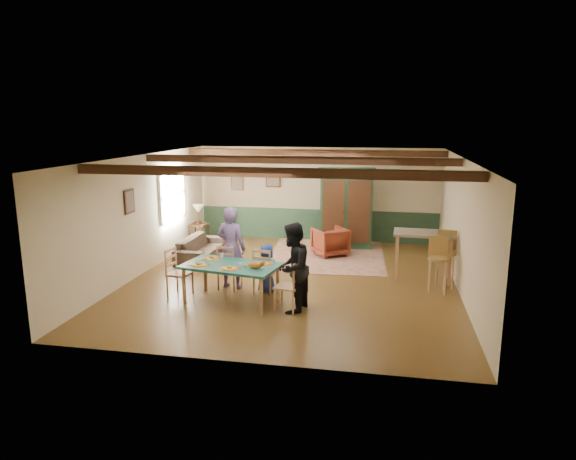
% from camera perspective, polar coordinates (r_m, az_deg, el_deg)
% --- Properties ---
extents(floor, '(8.00, 8.00, 0.00)m').
position_cam_1_polar(floor, '(11.40, 0.54, -5.58)').
color(floor, '#4F3516').
rests_on(floor, ground).
extents(wall_back, '(7.00, 0.02, 2.70)m').
position_cam_1_polar(wall_back, '(14.96, 3.26, 4.00)').
color(wall_back, beige).
rests_on(wall_back, floor).
extents(wall_left, '(0.02, 8.00, 2.70)m').
position_cam_1_polar(wall_left, '(12.16, -15.91, 1.65)').
color(wall_left, beige).
rests_on(wall_left, floor).
extents(wall_right, '(0.02, 8.00, 2.70)m').
position_cam_1_polar(wall_right, '(11.01, 18.79, 0.39)').
color(wall_right, beige).
rests_on(wall_right, floor).
extents(ceiling, '(7.00, 8.00, 0.02)m').
position_cam_1_polar(ceiling, '(10.88, 0.57, 8.09)').
color(ceiling, silver).
rests_on(ceiling, wall_back).
extents(wainscot_back, '(6.95, 0.03, 0.90)m').
position_cam_1_polar(wainscot_back, '(15.09, 3.21, 0.61)').
color(wainscot_back, '#1D3625').
rests_on(wainscot_back, floor).
extents(ceiling_beam_front, '(6.95, 0.16, 0.16)m').
position_cam_1_polar(ceiling_beam_front, '(8.64, -2.13, 6.41)').
color(ceiling_beam_front, black).
rests_on(ceiling_beam_front, ceiling).
extents(ceiling_beam_mid, '(6.95, 0.16, 0.16)m').
position_cam_1_polar(ceiling_beam_mid, '(11.28, 0.93, 7.78)').
color(ceiling_beam_mid, black).
rests_on(ceiling_beam_mid, ceiling).
extents(ceiling_beam_back, '(6.95, 0.16, 0.16)m').
position_cam_1_polar(ceiling_beam_back, '(13.84, 2.78, 8.59)').
color(ceiling_beam_back, black).
rests_on(ceiling_beam_back, ceiling).
extents(window_left, '(0.06, 1.60, 1.30)m').
position_cam_1_polar(window_left, '(13.64, -12.68, 3.77)').
color(window_left, white).
rests_on(window_left, wall_left).
extents(picture_left_wall, '(0.04, 0.42, 0.52)m').
position_cam_1_polar(picture_left_wall, '(11.56, -17.21, 3.05)').
color(picture_left_wall, gray).
rests_on(picture_left_wall, wall_left).
extents(picture_back_a, '(0.45, 0.04, 0.55)m').
position_cam_1_polar(picture_back_a, '(15.09, -1.66, 5.81)').
color(picture_back_a, gray).
rests_on(picture_back_a, wall_back).
extents(picture_back_b, '(0.38, 0.04, 0.48)m').
position_cam_1_polar(picture_back_b, '(15.38, -5.68, 5.32)').
color(picture_back_b, gray).
rests_on(picture_back_b, wall_back).
extents(dining_table, '(1.96, 1.31, 0.76)m').
position_cam_1_polar(dining_table, '(10.00, -6.31, -5.94)').
color(dining_table, '#1A554B').
rests_on(dining_table, floor).
extents(dining_chair_far_left, '(0.49, 0.51, 0.96)m').
position_cam_1_polar(dining_chair_far_left, '(10.76, -6.48, -4.07)').
color(dining_chair_far_left, tan).
rests_on(dining_chair_far_left, floor).
extents(dining_chair_far_right, '(0.49, 0.51, 0.96)m').
position_cam_1_polar(dining_chair_far_right, '(10.43, -2.53, -4.53)').
color(dining_chair_far_right, tan).
rests_on(dining_chair_far_right, floor).
extents(dining_chair_end_left, '(0.51, 0.49, 0.96)m').
position_cam_1_polar(dining_chair_end_left, '(10.53, -11.96, -4.63)').
color(dining_chair_end_left, tan).
rests_on(dining_chair_end_left, floor).
extents(dining_chair_end_right, '(0.51, 0.49, 0.96)m').
position_cam_1_polar(dining_chair_end_right, '(9.52, -0.07, -6.18)').
color(dining_chair_end_right, tan).
rests_on(dining_chair_end_right, floor).
extents(person_man, '(0.70, 0.52, 1.74)m').
position_cam_1_polar(person_man, '(10.73, -6.33, -1.96)').
color(person_man, slate).
rests_on(person_man, floor).
extents(person_woman, '(0.76, 0.91, 1.66)m').
position_cam_1_polar(person_woman, '(9.38, 0.50, -4.21)').
color(person_woman, black).
rests_on(person_woman, floor).
extents(person_child, '(0.54, 0.40, 1.01)m').
position_cam_1_polar(person_child, '(10.49, -2.36, -4.27)').
color(person_child, navy).
rests_on(person_child, floor).
extents(cat, '(0.38, 0.20, 0.18)m').
position_cam_1_polar(cat, '(9.55, -3.69, -3.84)').
color(cat, orange).
rests_on(cat, dining_table).
extents(place_setting_near_left, '(0.45, 0.37, 0.11)m').
position_cam_1_polar(place_setting_near_left, '(9.93, -9.89, -3.59)').
color(place_setting_near_left, gold).
rests_on(place_setting_near_left, dining_table).
extents(place_setting_near_center, '(0.45, 0.37, 0.11)m').
position_cam_1_polar(place_setting_near_center, '(9.62, -6.52, -4.00)').
color(place_setting_near_center, gold).
rests_on(place_setting_near_center, dining_table).
extents(place_setting_far_left, '(0.45, 0.37, 0.11)m').
position_cam_1_polar(place_setting_far_left, '(10.35, -8.47, -2.89)').
color(place_setting_far_left, gold).
rests_on(place_setting_far_left, dining_table).
extents(place_setting_far_right, '(0.45, 0.37, 0.11)m').
position_cam_1_polar(place_setting_far_right, '(9.86, -2.83, -3.52)').
color(place_setting_far_right, gold).
rests_on(place_setting_far_right, dining_table).
extents(area_rug, '(3.15, 3.67, 0.01)m').
position_cam_1_polar(area_rug, '(13.47, 4.29, -2.78)').
color(area_rug, tan).
rests_on(area_rug, floor).
extents(armoire, '(1.60, 0.76, 2.19)m').
position_cam_1_polar(armoire, '(14.12, 6.46, 2.40)').
color(armoire, '#153621').
rests_on(armoire, floor).
extents(armchair, '(1.09, 1.10, 0.73)m').
position_cam_1_polar(armchair, '(13.39, 4.71, -1.29)').
color(armchair, '#4D180F').
rests_on(armchair, floor).
extents(sofa, '(0.77, 1.90, 0.55)m').
position_cam_1_polar(sofa, '(13.25, -9.69, -1.96)').
color(sofa, '#372B22').
rests_on(sofa, floor).
extents(end_table, '(0.53, 0.53, 0.59)m').
position_cam_1_polar(end_table, '(14.74, -9.85, -0.45)').
color(end_table, black).
rests_on(end_table, floor).
extents(table_lamp, '(0.32, 0.32, 0.54)m').
position_cam_1_polar(table_lamp, '(14.63, -9.93, 1.72)').
color(table_lamp, '#CEC085').
rests_on(table_lamp, end_table).
extents(counter_table, '(1.32, 0.81, 1.08)m').
position_cam_1_polar(counter_table, '(11.67, 14.74, -2.81)').
color(counter_table, tan).
rests_on(counter_table, floor).
extents(bar_stool_left, '(0.43, 0.47, 1.15)m').
position_cam_1_polar(bar_stool_left, '(10.88, 16.31, -3.78)').
color(bar_stool_left, '#A27C3F').
rests_on(bar_stool_left, floor).
extents(bar_stool_right, '(0.48, 0.52, 1.19)m').
position_cam_1_polar(bar_stool_right, '(11.29, 17.10, -3.14)').
color(bar_stool_right, '#A27C3F').
rests_on(bar_stool_right, floor).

